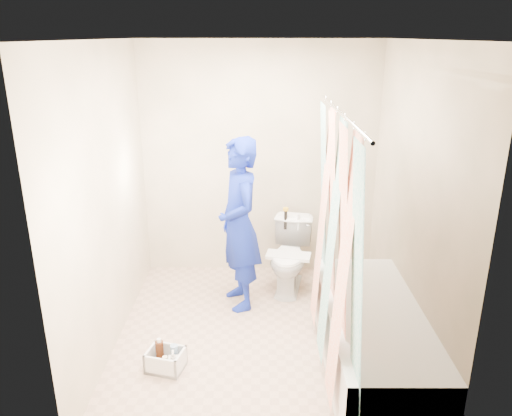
{
  "coord_description": "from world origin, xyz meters",
  "views": [
    {
      "loc": [
        -0.02,
        -3.68,
        2.43
      ],
      "look_at": [
        -0.03,
        0.29,
        1.05
      ],
      "focal_mm": 35.0,
      "sensor_mm": 36.0,
      "label": 1
    }
  ],
  "objects_px": {
    "toilet": "(290,257)",
    "plumber": "(239,225)",
    "cleaning_caddy": "(167,361)",
    "bathtub": "(372,336)"
  },
  "relations": [
    {
      "from": "toilet",
      "to": "plumber",
      "type": "bearing_deg",
      "value": -137.42
    },
    {
      "from": "toilet",
      "to": "plumber",
      "type": "height_order",
      "value": "plumber"
    },
    {
      "from": "cleaning_caddy",
      "to": "bathtub",
      "type": "bearing_deg",
      "value": 16.23
    },
    {
      "from": "toilet",
      "to": "plumber",
      "type": "relative_size",
      "value": 0.43
    },
    {
      "from": "bathtub",
      "to": "cleaning_caddy",
      "type": "bearing_deg",
      "value": -178.27
    },
    {
      "from": "toilet",
      "to": "cleaning_caddy",
      "type": "distance_m",
      "value": 1.68
    },
    {
      "from": "plumber",
      "to": "bathtub",
      "type": "bearing_deg",
      "value": 28.71
    },
    {
      "from": "toilet",
      "to": "cleaning_caddy",
      "type": "height_order",
      "value": "toilet"
    },
    {
      "from": "bathtub",
      "to": "plumber",
      "type": "height_order",
      "value": "plumber"
    },
    {
      "from": "bathtub",
      "to": "toilet",
      "type": "relative_size",
      "value": 2.52
    }
  ]
}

